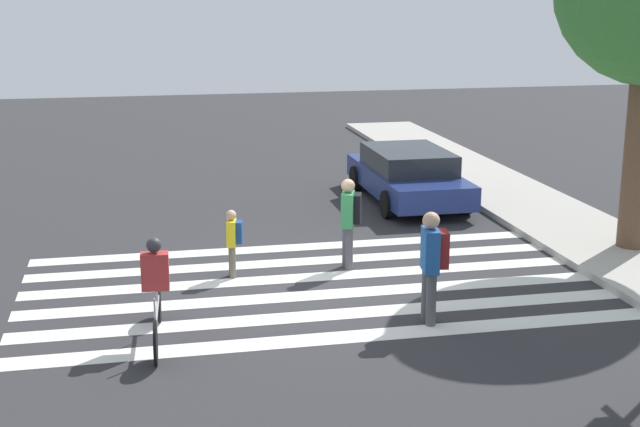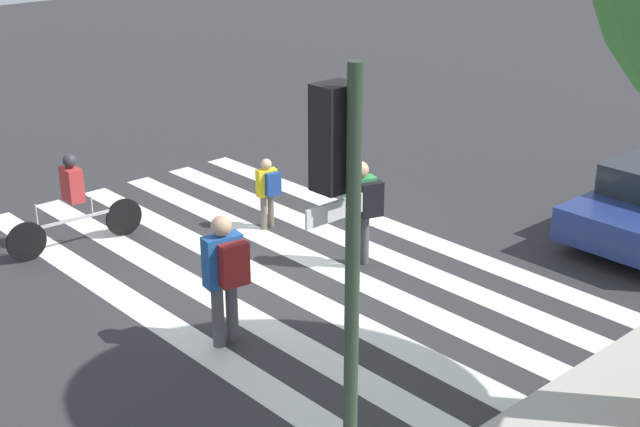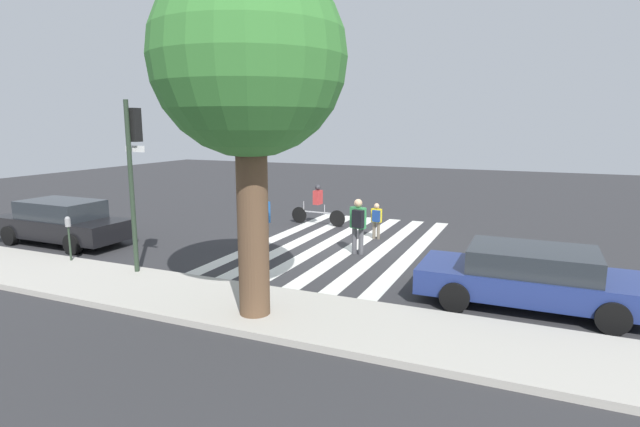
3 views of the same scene
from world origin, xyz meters
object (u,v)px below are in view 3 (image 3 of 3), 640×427
object	(u,v)px
pedestrian_adult_tall_backpack	(262,217)
car_parked_dark_suv	(531,276)
traffic_light	(133,154)
pedestrian_adult_yellow_jacket	(376,218)
car_parked_far_curb	(62,222)
parking_meter	(68,229)
street_tree	(249,63)
cyclist_far_lane	(318,203)
pedestrian_adult_blue_shirt	(358,222)

from	to	relation	value
pedestrian_adult_tall_backpack	car_parked_dark_suv	distance (m)	8.21
traffic_light	pedestrian_adult_yellow_jacket	xyz separation A→B (m)	(-4.46, -6.48, -2.44)
traffic_light	car_parked_far_curb	bearing A→B (deg)	-18.82
parking_meter	street_tree	xyz separation A→B (m)	(-6.82, 1.36, 4.01)
traffic_light	car_parked_far_curb	xyz separation A→B (m)	(4.86, -1.66, -2.43)
cyclist_far_lane	car_parked_dark_suv	distance (m)	10.07
traffic_light	street_tree	world-z (taller)	street_tree
street_tree	pedestrian_adult_yellow_jacket	xyz separation A→B (m)	(-0.11, -7.90, -4.32)
cyclist_far_lane	parking_meter	bearing A→B (deg)	66.57
street_tree	pedestrian_adult_blue_shirt	distance (m)	7.02
pedestrian_adult_tall_backpack	cyclist_far_lane	bearing A→B (deg)	97.73
street_tree	cyclist_far_lane	xyz separation A→B (m)	(2.73, -9.36, -4.19)
traffic_light	car_parked_dark_suv	world-z (taller)	traffic_light
street_tree	car_parked_dark_suv	xyz separation A→B (m)	(-5.12, -3.05, -4.37)
pedestrian_adult_tall_backpack	pedestrian_adult_yellow_jacket	xyz separation A→B (m)	(-2.93, -2.75, -0.32)
parking_meter	pedestrian_adult_tall_backpack	xyz separation A→B (m)	(-4.00, -3.79, 0.00)
traffic_light	car_parked_far_curb	size ratio (longest dim) A/B	0.96
street_tree	pedestrian_adult_tall_backpack	bearing A→B (deg)	-61.32
traffic_light	parking_meter	world-z (taller)	traffic_light
car_parked_far_curb	street_tree	bearing A→B (deg)	162.30
traffic_light	street_tree	distance (m)	4.95
parking_meter	street_tree	bearing A→B (deg)	168.74
pedestrian_adult_tall_backpack	street_tree	bearing A→B (deg)	-52.47
parking_meter	cyclist_far_lane	world-z (taller)	cyclist_far_lane
cyclist_far_lane	traffic_light	bearing A→B (deg)	82.12
traffic_light	pedestrian_adult_yellow_jacket	world-z (taller)	traffic_light
street_tree	pedestrian_adult_tall_backpack	size ratio (longest dim) A/B	3.90
pedestrian_adult_yellow_jacket	car_parked_far_curb	bearing A→B (deg)	-140.93
pedestrian_adult_yellow_jacket	car_parked_far_curb	distance (m)	10.49
car_parked_far_curb	pedestrian_adult_blue_shirt	bearing A→B (deg)	-163.51
pedestrian_adult_yellow_jacket	car_parked_dark_suv	bearing A→B (deg)	-32.43
pedestrian_adult_tall_backpack	pedestrian_adult_yellow_jacket	bearing A→B (deg)	52.08
street_tree	traffic_light	bearing A→B (deg)	-18.15
parking_meter	pedestrian_adult_yellow_jacket	size ratio (longest dim) A/B	1.12
traffic_light	car_parked_dark_suv	distance (m)	9.92
traffic_light	pedestrian_adult_blue_shirt	xyz separation A→B (m)	(-4.55, -4.30, -2.18)
pedestrian_adult_blue_shirt	car_parked_dark_suv	distance (m)	5.60
parking_meter	pedestrian_adult_tall_backpack	bearing A→B (deg)	-136.56
pedestrian_adult_yellow_jacket	car_parked_dark_suv	size ratio (longest dim) A/B	0.26
parking_meter	car_parked_far_curb	xyz separation A→B (m)	(2.38, -1.72, -0.30)
street_tree	car_parked_far_curb	distance (m)	10.62
street_tree	pedestrian_adult_yellow_jacket	world-z (taller)	street_tree
parking_meter	pedestrian_adult_yellow_jacket	world-z (taller)	parking_meter
parking_meter	traffic_light	bearing A→B (deg)	-178.44
pedestrian_adult_tall_backpack	car_parked_far_curb	bearing A→B (deg)	-153.21
street_tree	pedestrian_adult_blue_shirt	world-z (taller)	street_tree
cyclist_far_lane	car_parked_dark_suv	bearing A→B (deg)	144.83
pedestrian_adult_blue_shirt	car_parked_dark_suv	bearing A→B (deg)	-9.39
pedestrian_adult_tall_backpack	car_parked_far_curb	xyz separation A→B (m)	(6.39, 2.07, -0.30)
pedestrian_adult_blue_shirt	parking_meter	bearing A→B (deg)	-128.97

